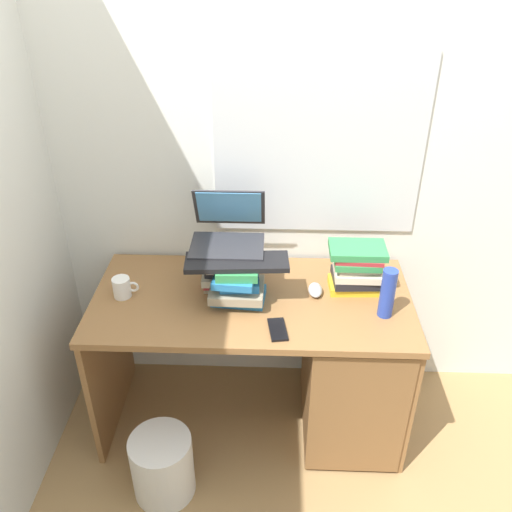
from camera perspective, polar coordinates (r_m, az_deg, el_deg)
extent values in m
plane|color=#9E7A4C|center=(2.81, -0.39, -16.45)|extent=(6.00, 6.00, 0.00)
cube|color=silver|center=(2.39, -0.10, 12.24)|extent=(6.00, 0.05, 2.60)
cube|color=silver|center=(2.37, 6.60, 11.32)|extent=(0.90, 0.01, 0.80)
cube|color=silver|center=(2.28, -24.93, 8.29)|extent=(0.05, 6.00, 2.60)
cube|color=olive|center=(2.33, -0.45, -4.67)|extent=(1.36, 0.66, 0.03)
cube|color=olive|center=(2.67, -15.14, -10.48)|extent=(0.02, 0.61, 0.70)
cube|color=olive|center=(2.63, 14.62, -11.26)|extent=(0.02, 0.61, 0.70)
cube|color=brown|center=(2.56, 9.92, -11.84)|extent=(0.41, 0.56, 0.66)
cube|color=gray|center=(2.39, -3.04, -2.86)|extent=(0.20, 0.14, 0.02)
cube|color=#B22D33|center=(2.38, -3.00, -2.51)|extent=(0.22, 0.14, 0.02)
cube|color=beige|center=(2.36, -3.19, -2.01)|extent=(0.21, 0.16, 0.03)
cube|color=black|center=(2.35, -2.75, -1.28)|extent=(0.21, 0.15, 0.03)
cube|color=beige|center=(2.33, -2.86, -0.52)|extent=(0.18, 0.18, 0.04)
cube|color=teal|center=(2.30, -3.19, -0.07)|extent=(0.23, 0.16, 0.02)
cube|color=beige|center=(2.30, -3.12, 0.63)|extent=(0.19, 0.15, 0.03)
cube|color=#2672B2|center=(2.30, -1.82, -4.16)|extent=(0.23, 0.16, 0.04)
cube|color=gray|center=(2.27, -2.02, -3.58)|extent=(0.23, 0.19, 0.04)
cube|color=#2672B2|center=(2.25, -1.75, -2.72)|extent=(0.17, 0.14, 0.04)
cube|color=#2672B2|center=(2.22, -2.25, -2.17)|extent=(0.18, 0.19, 0.03)
cube|color=#338C4C|center=(2.22, -1.99, -1.21)|extent=(0.17, 0.19, 0.04)
cube|color=yellow|center=(2.40, 10.23, -3.04)|extent=(0.22, 0.14, 0.04)
cube|color=black|center=(2.39, 10.48, -2.23)|extent=(0.21, 0.17, 0.04)
cube|color=beige|center=(2.37, 10.62, -1.58)|extent=(0.20, 0.17, 0.03)
cube|color=gray|center=(2.36, 10.63, -0.99)|extent=(0.19, 0.14, 0.03)
cube|color=#338C4C|center=(2.33, 10.58, -0.59)|extent=(0.19, 0.13, 0.03)
cube|color=#B22D33|center=(2.34, 10.70, 0.16)|extent=(0.21, 0.17, 0.02)
cube|color=#338C4C|center=(2.32, 10.64, 0.63)|extent=(0.24, 0.16, 0.03)
cube|color=#2D2D33|center=(2.28, -3.05, 1.01)|extent=(0.31, 0.22, 0.01)
cube|color=#2D2D33|center=(2.37, -2.81, 5.12)|extent=(0.31, 0.09, 0.20)
cube|color=#59A5E5|center=(2.36, -2.82, 5.11)|extent=(0.28, 0.08, 0.17)
cube|color=black|center=(2.20, -2.02, -0.65)|extent=(0.43, 0.17, 0.02)
ellipsoid|color=#A5A8AD|center=(2.35, 6.25, -3.56)|extent=(0.06, 0.10, 0.04)
cylinder|color=white|center=(2.38, -13.92, -3.22)|extent=(0.08, 0.08, 0.09)
torus|color=white|center=(2.36, -12.78, -3.18)|extent=(0.05, 0.01, 0.05)
cylinder|color=#263FA5|center=(2.23, 13.65, -3.82)|extent=(0.06, 0.06, 0.22)
cube|color=black|center=(2.15, 2.28, -7.72)|extent=(0.09, 0.14, 0.01)
cylinder|color=silver|center=(2.47, -9.79, -20.89)|extent=(0.26, 0.26, 0.30)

